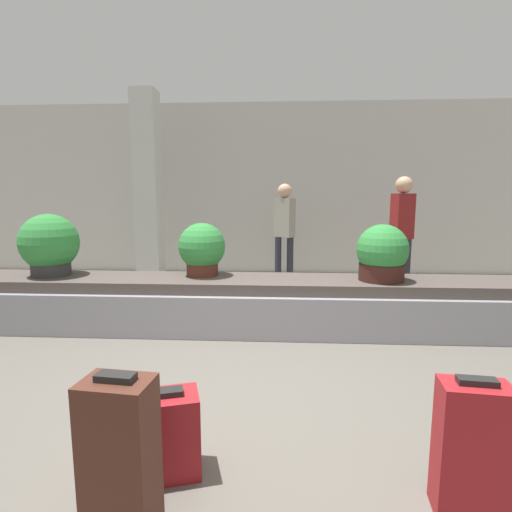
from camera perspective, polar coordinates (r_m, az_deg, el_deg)
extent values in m
plane|color=#59544C|center=(3.00, -2.08, -20.88)|extent=(18.00, 18.00, 0.00)
cube|color=beige|center=(7.73, 1.49, 9.49)|extent=(18.00, 0.06, 3.20)
cube|color=gray|center=(4.52, 0.00, -7.48)|extent=(7.60, 0.88, 0.45)
cube|color=#4C423D|center=(4.45, 0.00, -3.95)|extent=(7.30, 0.72, 0.12)
cube|color=silver|center=(7.06, -15.18, 9.29)|extent=(0.40, 0.40, 3.20)
cube|color=maroon|center=(2.36, -12.76, -23.65)|extent=(0.40, 0.32, 0.45)
cube|color=black|center=(2.24, -12.97, -18.49)|extent=(0.21, 0.13, 0.03)
cube|color=maroon|center=(2.26, 28.39, -23.17)|extent=(0.33, 0.22, 0.64)
cube|color=black|center=(2.11, 29.05, -15.39)|extent=(0.17, 0.08, 0.03)
cube|color=#472319|center=(1.98, -18.82, -26.06)|extent=(0.31, 0.23, 0.73)
cube|color=black|center=(1.79, -19.43, -16.01)|extent=(0.17, 0.09, 0.03)
cylinder|color=#4C2319|center=(4.62, -7.67, -1.59)|extent=(0.36, 0.36, 0.19)
sphere|color=#2D7F38|center=(4.59, -7.73, 1.39)|extent=(0.53, 0.53, 0.53)
cylinder|color=#381914|center=(4.52, 17.46, -2.19)|extent=(0.48, 0.48, 0.18)
sphere|color=#2D7F38|center=(4.48, 17.60, 0.87)|extent=(0.55, 0.55, 0.55)
cylinder|color=#2D2D2D|center=(5.16, -27.23, -1.35)|extent=(0.43, 0.43, 0.20)
sphere|color=#2D7F38|center=(5.12, -27.44, 1.75)|extent=(0.65, 0.65, 0.65)
cylinder|color=#282833|center=(6.70, 3.17, -0.66)|extent=(0.11, 0.11, 0.80)
cylinder|color=#282833|center=(6.71, 4.88, -0.67)|extent=(0.11, 0.11, 0.80)
cube|color=gray|center=(6.63, 4.09, 5.49)|extent=(0.36, 0.34, 0.64)
sphere|color=tan|center=(6.62, 4.13, 9.26)|extent=(0.23, 0.23, 0.23)
cylinder|color=#282833|center=(6.33, 18.96, -1.47)|extent=(0.11, 0.11, 0.84)
cylinder|color=#282833|center=(6.39, 20.69, -1.47)|extent=(0.11, 0.11, 0.84)
cube|color=maroon|center=(6.28, 20.18, 5.33)|extent=(0.37, 0.30, 0.67)
sphere|color=tan|center=(6.27, 20.39, 9.50)|extent=(0.25, 0.25, 0.25)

